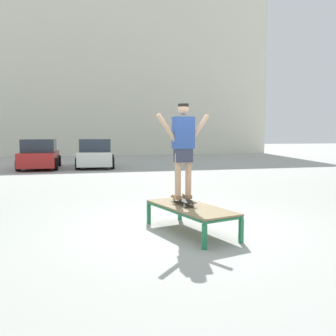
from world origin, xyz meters
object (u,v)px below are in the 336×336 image
car_red (40,155)px  skateboard (183,200)px  skater (183,144)px  car_white (96,154)px  skate_box (190,209)px

car_red → skateboard: bearing=-75.8°
skateboard → skater: (-0.00, 0.00, 0.99)m
skateboard → skater: bearing=93.3°
skateboard → car_white: bearing=92.5°
skateboard → car_white: car_white is taller
car_red → car_white: 2.84m
skater → car_red: size_ratio=0.40×
skateboard → car_red: car_red is taller
skater → car_red: (-3.43, 13.56, -0.84)m
skater → car_red: skater is taller
skateboard → car_white: 13.65m
skate_box → skateboard: 0.27m
skateboard → skater: skater is taller
car_red → skater: bearing=-75.8°
skater → car_red: 14.01m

